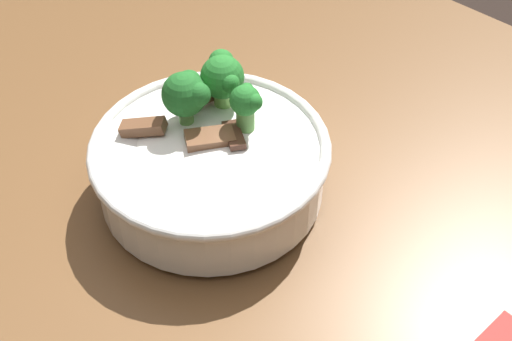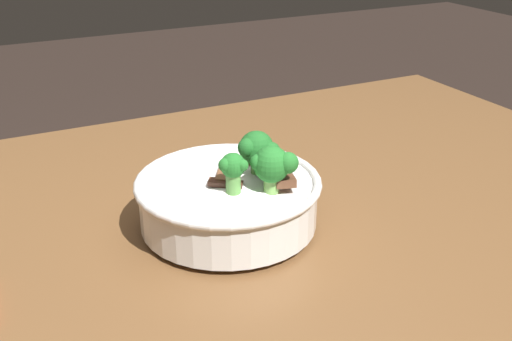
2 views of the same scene
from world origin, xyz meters
The scene contains 2 objects.
dining_table centered at (0.00, 0.00, 0.71)m, with size 1.36×1.01×0.80m.
rice_bowl centered at (0.05, -0.02, 0.85)m, with size 0.25×0.25×0.14m.
Camera 1 is at (0.44, -0.35, 1.34)m, focal length 47.49 mm.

